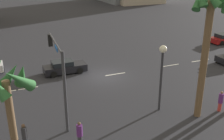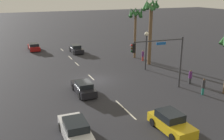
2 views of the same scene
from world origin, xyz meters
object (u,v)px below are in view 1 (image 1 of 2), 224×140
(traffic_signal, at_px, (58,66))
(pedestrian_0, at_px, (80,133))
(car_4, at_px, (64,67))
(streetlamp, at_px, (162,65))
(palm_tree_0, at_px, (209,24))
(pedestrian_1, at_px, (25,136))
(palm_tree_1, at_px, (8,91))
(pedestrian_2, at_px, (221,101))

(traffic_signal, distance_m, pedestrian_0, 5.01)
(car_4, distance_m, pedestrian_0, 12.34)
(streetlamp, xyz_separation_m, palm_tree_0, (-2.19, 1.84, 3.20))
(traffic_signal, height_order, pedestrian_1, traffic_signal)
(palm_tree_0, bearing_deg, streetlamp, -39.95)
(car_4, bearing_deg, traffic_signal, 74.94)
(palm_tree_1, bearing_deg, car_4, -112.69)
(palm_tree_1, bearing_deg, streetlamp, -162.25)
(traffic_signal, bearing_deg, streetlamp, 164.24)
(car_4, relative_size, palm_tree_0, 0.45)
(streetlamp, height_order, palm_tree_0, palm_tree_0)
(streetlamp, xyz_separation_m, pedestrian_0, (6.90, 1.94, -2.84))
(traffic_signal, height_order, palm_tree_1, palm_tree_1)
(pedestrian_0, relative_size, palm_tree_0, 0.18)
(traffic_signal, relative_size, streetlamp, 1.17)
(palm_tree_0, relative_size, palm_tree_1, 1.42)
(car_4, bearing_deg, pedestrian_1, 65.43)
(pedestrian_1, height_order, pedestrian_2, pedestrian_1)
(pedestrian_0, height_order, pedestrian_1, pedestrian_1)
(streetlamp, xyz_separation_m, palm_tree_1, (10.62, 3.40, 1.42))
(streetlamp, distance_m, pedestrian_0, 7.71)
(traffic_signal, bearing_deg, palm_tree_0, 157.56)
(pedestrian_1, bearing_deg, streetlamp, -174.11)
(pedestrian_2, bearing_deg, car_4, -53.23)
(streetlamp, bearing_deg, traffic_signal, -15.76)
(traffic_signal, distance_m, streetlamp, 7.41)
(streetlamp, distance_m, palm_tree_1, 11.24)
(car_4, height_order, palm_tree_0, palm_tree_0)
(pedestrian_2, distance_m, palm_tree_1, 15.47)
(traffic_signal, relative_size, palm_tree_0, 0.64)
(palm_tree_0, bearing_deg, palm_tree_1, 6.95)
(streetlamp, relative_size, pedestrian_2, 3.13)
(palm_tree_1, bearing_deg, traffic_signal, -122.82)
(streetlamp, bearing_deg, palm_tree_1, 17.75)
(palm_tree_0, bearing_deg, pedestrian_0, 0.67)
(car_4, relative_size, pedestrian_0, 2.57)
(car_4, height_order, pedestrian_0, pedestrian_0)
(car_4, xyz_separation_m, pedestrian_1, (5.16, 11.28, 0.32))
(streetlamp, relative_size, pedestrian_1, 2.92)
(traffic_signal, xyz_separation_m, palm_tree_1, (3.49, 5.41, 1.19))
(car_4, xyz_separation_m, palm_tree_0, (-7.11, 12.07, 6.29))
(pedestrian_1, bearing_deg, palm_tree_0, 176.27)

